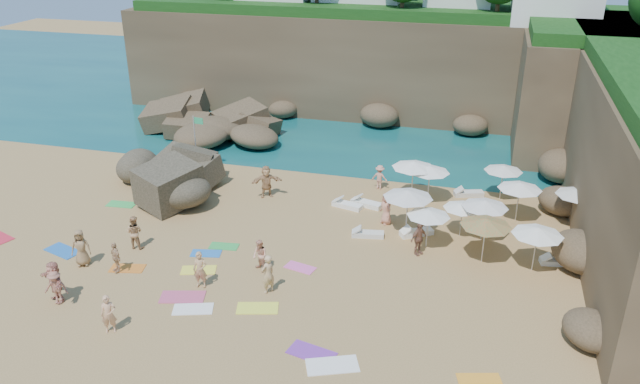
% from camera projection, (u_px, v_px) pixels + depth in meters
% --- Properties ---
extents(ground, '(120.00, 120.00, 0.00)m').
position_uv_depth(ground, '(266.00, 247.00, 31.45)').
color(ground, tan).
rests_on(ground, ground).
extents(seawater, '(120.00, 120.00, 0.00)m').
position_uv_depth(seawater, '(376.00, 94.00, 57.83)').
color(seawater, '#0C4751').
rests_on(seawater, ground).
extents(cliff_back, '(44.00, 8.00, 8.00)m').
position_uv_depth(cliff_back, '(390.00, 64.00, 51.31)').
color(cliff_back, brown).
rests_on(cliff_back, ground).
extents(cliff_corner, '(10.00, 12.00, 8.00)m').
position_uv_depth(cliff_corner, '(592.00, 92.00, 43.31)').
color(cliff_corner, brown).
rests_on(cliff_corner, ground).
extents(rock_promontory, '(12.00, 7.00, 2.00)m').
position_uv_depth(rock_promontory, '(202.00, 131.00, 48.16)').
color(rock_promontory, brown).
rests_on(rock_promontory, ground).
extents(marina_masts, '(3.10, 0.10, 6.00)m').
position_uv_depth(marina_masts, '(210.00, 52.00, 60.55)').
color(marina_masts, white).
rests_on(marina_masts, ground).
extents(rock_outcrop, '(7.46, 5.78, 2.87)m').
position_uv_depth(rock_outcrop, '(175.00, 189.00, 38.11)').
color(rock_outcrop, brown).
rests_on(rock_outcrop, ground).
extents(flag_pole, '(0.71, 0.12, 3.64)m').
position_uv_depth(flag_pole, '(196.00, 136.00, 40.00)').
color(flag_pole, silver).
rests_on(flag_pole, ground).
extents(parasol_0, '(2.59, 2.59, 2.45)m').
position_uv_depth(parasol_0, '(408.00, 194.00, 31.95)').
color(parasol_0, silver).
rests_on(parasol_0, ground).
extents(parasol_1, '(2.50, 2.50, 2.36)m').
position_uv_depth(parasol_1, '(413.00, 165.00, 35.89)').
color(parasol_1, silver).
rests_on(parasol_1, ground).
extents(parasol_2, '(2.22, 2.22, 2.10)m').
position_uv_depth(parasol_2, '(504.00, 168.00, 36.01)').
color(parasol_2, silver).
rests_on(parasol_2, ground).
extents(parasol_3, '(2.36, 2.36, 2.23)m').
position_uv_depth(parasol_3, '(520.00, 186.00, 33.39)').
color(parasol_3, silver).
rests_on(parasol_3, ground).
extents(parasol_4, '(2.38, 2.38, 2.25)m').
position_uv_depth(parasol_4, '(579.00, 192.00, 32.61)').
color(parasol_4, silver).
rests_on(parasol_4, ground).
extents(parasol_5, '(2.16, 2.16, 2.05)m').
position_uv_depth(parasol_5, '(429.00, 213.00, 30.77)').
color(parasol_5, silver).
rests_on(parasol_5, ground).
extents(parasol_6, '(2.44, 2.44, 2.31)m').
position_uv_depth(parasol_6, '(486.00, 222.00, 29.33)').
color(parasol_6, silver).
rests_on(parasol_6, ground).
extents(parasol_7, '(2.32, 2.32, 2.19)m').
position_uv_depth(parasol_7, '(430.00, 169.00, 35.66)').
color(parasol_7, silver).
rests_on(parasol_7, ground).
extents(parasol_8, '(2.36, 2.36, 2.23)m').
position_uv_depth(parasol_8, '(485.00, 204.00, 31.36)').
color(parasol_8, silver).
rests_on(parasol_8, ground).
extents(parasol_9, '(1.98, 1.98, 1.87)m').
position_uv_depth(parasol_9, '(463.00, 206.00, 31.91)').
color(parasol_9, silver).
rests_on(parasol_9, ground).
extents(parasol_11, '(2.38, 2.38, 2.25)m').
position_uv_depth(parasol_11, '(538.00, 231.00, 28.63)').
color(parasol_11, silver).
rests_on(parasol_11, ground).
extents(lounger_0, '(1.85, 1.02, 0.27)m').
position_uv_depth(lounger_0, '(347.00, 205.00, 35.64)').
color(lounger_0, white).
rests_on(lounger_0, ground).
extents(lounger_1, '(1.82, 1.09, 0.27)m').
position_uv_depth(lounger_1, '(469.00, 194.00, 37.12)').
color(lounger_1, silver).
rests_on(lounger_1, ground).
extents(lounger_2, '(1.79, 1.43, 0.27)m').
position_uv_depth(lounger_2, '(417.00, 233.00, 32.60)').
color(lounger_2, white).
rests_on(lounger_2, ground).
extents(lounger_3, '(1.92, 1.08, 0.28)m').
position_uv_depth(lounger_3, '(367.00, 204.00, 35.81)').
color(lounger_3, white).
rests_on(lounger_3, ground).
extents(lounger_4, '(1.69, 0.83, 0.25)m').
position_uv_depth(lounger_4, '(557.00, 262.00, 29.92)').
color(lounger_4, white).
rests_on(lounger_4, ground).
extents(lounger_5, '(1.74, 0.84, 0.26)m').
position_uv_depth(lounger_5, '(368.00, 234.00, 32.46)').
color(lounger_5, silver).
rests_on(lounger_5, ground).
extents(towel_0, '(2.06, 1.44, 0.03)m').
position_uv_depth(towel_0, '(63.00, 251.00, 31.10)').
color(towel_0, blue).
rests_on(towel_0, ground).
extents(towel_1, '(2.13, 1.44, 0.03)m').
position_uv_depth(towel_1, '(183.00, 297.00, 27.38)').
color(towel_1, '#CB4F74').
rests_on(towel_1, ground).
extents(towel_2, '(1.74, 1.12, 0.03)m').
position_uv_depth(towel_2, '(127.00, 268.00, 29.59)').
color(towel_2, orange).
rests_on(towel_2, ground).
extents(towel_3, '(1.54, 0.90, 0.03)m').
position_uv_depth(towel_3, '(224.00, 246.00, 31.53)').
color(towel_3, green).
rests_on(towel_3, ground).
extents(towel_4, '(1.80, 1.26, 0.03)m').
position_uv_depth(towel_4, '(199.00, 270.00, 29.44)').
color(towel_4, '#FFF543').
rests_on(towel_4, ground).
extents(towel_5, '(1.87, 1.33, 0.03)m').
position_uv_depth(towel_5, '(193.00, 309.00, 26.55)').
color(towel_5, white).
rests_on(towel_5, ground).
extents(towel_6, '(1.99, 1.30, 0.03)m').
position_uv_depth(towel_6, '(312.00, 353.00, 23.91)').
color(towel_6, purple).
rests_on(towel_6, ground).
extents(towel_8, '(1.61, 1.04, 0.03)m').
position_uv_depth(towel_8, '(206.00, 253.00, 30.88)').
color(towel_8, blue).
rests_on(towel_8, ground).
extents(towel_9, '(1.59, 1.04, 0.03)m').
position_uv_depth(towel_9, '(300.00, 268.00, 29.65)').
color(towel_9, pink).
rests_on(towel_9, ground).
extents(towel_10, '(1.73, 1.18, 0.03)m').
position_uv_depth(towel_10, '(479.00, 381.00, 22.51)').
color(towel_10, '#FFA028').
rests_on(towel_10, ground).
extents(towel_11, '(1.71, 0.96, 0.03)m').
position_uv_depth(towel_11, '(121.00, 204.00, 36.03)').
color(towel_11, green).
rests_on(towel_11, ground).
extents(towel_12, '(1.94, 1.32, 0.03)m').
position_uv_depth(towel_12, '(258.00, 308.00, 26.61)').
color(towel_12, '#F7FF43').
rests_on(towel_12, ground).
extents(towel_13, '(2.18, 1.65, 0.03)m').
position_uv_depth(towel_13, '(332.00, 365.00, 23.26)').
color(towel_13, white).
rests_on(towel_13, ground).
extents(person_stand_0, '(0.73, 0.63, 1.68)m').
position_uv_depth(person_stand_0, '(109.00, 314.00, 24.82)').
color(person_stand_0, tan).
rests_on(person_stand_0, ground).
extents(person_stand_1, '(0.87, 0.69, 1.75)m').
position_uv_depth(person_stand_1, '(134.00, 232.00, 31.08)').
color(person_stand_1, tan).
rests_on(person_stand_1, ground).
extents(person_stand_2, '(1.03, 0.53, 1.53)m').
position_uv_depth(person_stand_2, '(380.00, 177.00, 37.79)').
color(person_stand_2, tan).
rests_on(person_stand_2, ground).
extents(person_stand_3, '(0.96, 1.06, 1.73)m').
position_uv_depth(person_stand_3, '(419.00, 239.00, 30.48)').
color(person_stand_3, '#895A44').
rests_on(person_stand_3, ground).
extents(person_stand_4, '(0.92, 0.98, 1.79)m').
position_uv_depth(person_stand_4, '(386.00, 208.00, 33.53)').
color(person_stand_4, tan).
rests_on(person_stand_4, ground).
extents(person_stand_5, '(1.82, 1.35, 1.94)m').
position_uv_depth(person_stand_5, '(266.00, 181.00, 36.67)').
color(person_stand_5, tan).
rests_on(person_stand_5, ground).
extents(person_stand_6, '(0.73, 0.81, 1.86)m').
position_uv_depth(person_stand_6, '(268.00, 274.00, 27.40)').
color(person_stand_6, tan).
rests_on(person_stand_6, ground).
extents(person_lie_0, '(1.33, 1.75, 0.42)m').
position_uv_depth(person_lie_0, '(58.00, 299.00, 26.88)').
color(person_lie_0, '#A76953').
rests_on(person_lie_0, ground).
extents(person_lie_1, '(1.56, 1.73, 0.37)m').
position_uv_depth(person_lie_1, '(117.00, 268.00, 29.27)').
color(person_lie_1, tan).
rests_on(person_lie_1, ground).
extents(person_lie_2, '(1.60, 2.03, 0.49)m').
position_uv_depth(person_lie_2, '(83.00, 261.00, 29.79)').
color(person_lie_2, '#95724A').
rests_on(person_lie_2, ground).
extents(person_lie_3, '(2.46, 2.51, 0.51)m').
position_uv_depth(person_lie_3, '(58.00, 296.00, 27.05)').
color(person_lie_3, tan).
rests_on(person_lie_3, ground).
extents(person_lie_4, '(0.88, 1.81, 0.41)m').
position_uv_depth(person_lie_4, '(201.00, 283.00, 28.07)').
color(person_lie_4, tan).
rests_on(person_lie_4, ground).
extents(person_lie_5, '(1.58, 1.72, 0.60)m').
position_uv_depth(person_lie_5, '(260.00, 266.00, 29.26)').
color(person_lie_5, '#E4A381').
rests_on(person_lie_5, ground).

